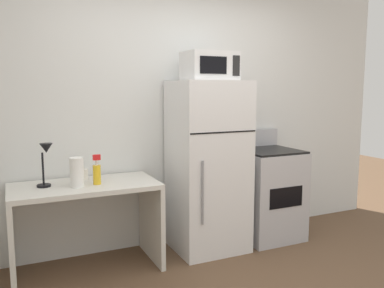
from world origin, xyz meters
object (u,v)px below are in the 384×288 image
Objects in this scene: oven_range at (267,193)px; microwave at (210,66)px; spray_bottle at (97,173)px; desk_lamp at (45,157)px; refrigerator at (208,166)px; coffee_mug at (83,174)px; desk at (86,210)px; paper_towel_roll at (77,172)px.

microwave is at bearing -177.97° from oven_range.
microwave is at bearing 2.12° from spray_bottle.
desk_lamp is 1.63m from microwave.
refrigerator is (1.44, -0.02, -0.19)m from desk_lamp.
spray_bottle is at bearing -71.61° from coffee_mug.
microwave is (1.15, -0.01, 1.21)m from desk.
spray_bottle is at bearing -176.74° from refrigerator.
desk_lamp is at bearing -156.29° from coffee_mug.
coffee_mug is at bearing 108.39° from spray_bottle.
desk_lamp is 1.47× the size of paper_towel_roll.
microwave reaches higher than spray_bottle.
desk_lamp is 0.77× the size of microwave.
paper_towel_roll is (-0.16, -0.03, 0.02)m from spray_bottle.
desk_lamp reaches higher than desk.
desk is at bearing -179.68° from oven_range.
spray_bottle is (0.09, -0.05, 0.32)m from desk.
refrigerator is at bearing 90.33° from microwave.
desk is 2.60× the size of microwave.
microwave is 0.42× the size of oven_range.
coffee_mug is 0.06× the size of refrigerator.
spray_bottle is 2.62× the size of coffee_mug.
oven_range is at bearing 2.03° from microwave.
desk is 1.09× the size of oven_range.
coffee_mug is (0.31, 0.14, -0.19)m from desk_lamp.
refrigerator is at bearing 4.06° from paper_towel_roll.
microwave is at bearing -1.65° from desk_lamp.
desk_lamp is 3.72× the size of coffee_mug.
paper_towel_roll is at bearing -131.59° from desk.
microwave is at bearing -0.71° from desk.
microwave is (1.13, -0.18, 0.94)m from coffee_mug.
coffee_mug reaches higher than desk.
desk is 4.79× the size of spray_bottle.
refrigerator is (1.06, 0.06, -0.04)m from spray_bottle.
coffee_mug is 0.40× the size of paper_towel_roll.
desk_lamp is 2.20m from oven_range.
paper_towel_roll is (-0.07, -0.08, 0.34)m from desk.
desk is at bearing -5.31° from desk_lamp.
paper_towel_roll is 0.22× the size of oven_range.
refrigerator reaches higher than spray_bottle.
spray_bottle is 0.54× the size of microwave.
paper_towel_roll reaches higher than coffee_mug.
refrigerator is at bearing -0.81° from desk_lamp.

